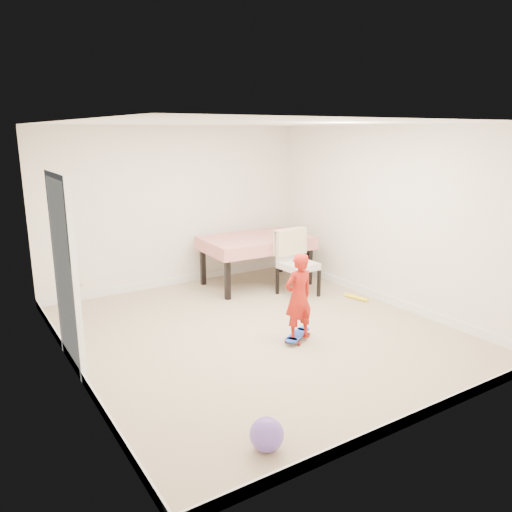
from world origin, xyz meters
TOP-DOWN VIEW (x-y plane):
  - ground at (0.00, 0.00)m, footprint 5.00×5.00m
  - ceiling at (0.00, 0.00)m, footprint 4.50×5.00m
  - wall_back at (0.00, 2.48)m, footprint 4.50×0.04m
  - wall_front at (0.00, -2.48)m, footprint 4.50×0.04m
  - wall_left at (-2.23, 0.00)m, footprint 0.04×5.00m
  - wall_right at (2.23, 0.00)m, footprint 0.04×5.00m
  - door at (-2.22, 0.30)m, footprint 0.11×0.94m
  - baseboard_back at (0.00, 2.49)m, footprint 4.50×0.02m
  - baseboard_front at (0.00, -2.49)m, footprint 4.50×0.02m
  - baseboard_left at (-2.24, 0.00)m, footprint 0.02×5.00m
  - baseboard_right at (2.24, 0.00)m, footprint 0.02×5.00m
  - dining_table at (1.08, 1.74)m, footprint 1.77×1.15m
  - dining_chair at (1.33, 0.91)m, footprint 0.59×0.67m
  - skateboard at (0.27, -0.48)m, footprint 0.56×0.44m
  - child at (0.25, -0.51)m, footprint 0.40×0.26m
  - balloon at (-1.26, -2.11)m, footprint 0.28×0.28m
  - foam_toy at (1.96, 0.26)m, footprint 0.15×0.40m

SIDE VIEW (x-z plane):
  - ground at x=0.00m, z-range 0.00..0.00m
  - foam_toy at x=1.96m, z-range 0.00..0.06m
  - skateboard at x=0.27m, z-range 0.00..0.08m
  - baseboard_back at x=0.00m, z-range 0.00..0.12m
  - baseboard_front at x=0.00m, z-range 0.00..0.12m
  - baseboard_left at x=-2.24m, z-range 0.00..0.12m
  - baseboard_right at x=2.24m, z-range 0.00..0.12m
  - balloon at x=-1.26m, z-range 0.00..0.28m
  - dining_table at x=1.08m, z-range 0.00..0.82m
  - dining_chair at x=1.33m, z-range 0.00..1.03m
  - child at x=0.25m, z-range 0.00..1.08m
  - door at x=-2.22m, z-range -0.03..2.08m
  - wall_back at x=0.00m, z-range 0.00..2.60m
  - wall_front at x=0.00m, z-range 0.00..2.60m
  - wall_left at x=-2.23m, z-range 0.00..2.60m
  - wall_right at x=2.23m, z-range 0.00..2.60m
  - ceiling at x=0.00m, z-range 2.56..2.60m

